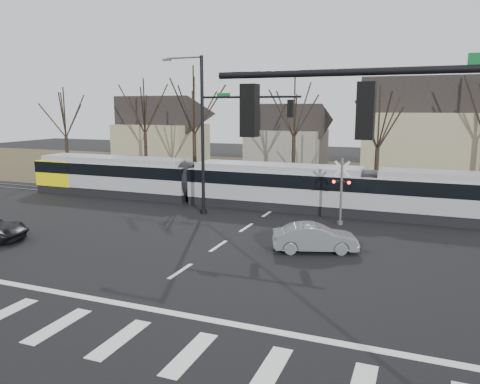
% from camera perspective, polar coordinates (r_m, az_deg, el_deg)
% --- Properties ---
extents(ground, '(140.00, 140.00, 0.00)m').
position_cam_1_polar(ground, '(19.02, -10.24, -11.38)').
color(ground, black).
extents(grass_verge, '(140.00, 28.00, 0.01)m').
position_cam_1_polar(grass_verge, '(48.39, 10.08, 1.84)').
color(grass_verge, '#38331E').
rests_on(grass_verge, ground).
extents(crosswalk, '(27.00, 2.60, 0.01)m').
position_cam_1_polar(crosswalk, '(16.06, -18.05, -15.94)').
color(crosswalk, silver).
rests_on(crosswalk, ground).
extents(stop_line, '(28.00, 0.35, 0.01)m').
position_cam_1_polar(stop_line, '(17.64, -13.39, -13.26)').
color(stop_line, silver).
rests_on(stop_line, ground).
extents(lane_dashes, '(0.18, 30.00, 0.01)m').
position_cam_1_polar(lane_dashes, '(33.10, 4.47, -1.90)').
color(lane_dashes, silver).
rests_on(lane_dashes, ground).
extents(rail_pair, '(90.00, 1.52, 0.06)m').
position_cam_1_polar(rail_pair, '(32.91, 4.36, -1.93)').
color(rail_pair, '#59595E').
rests_on(rail_pair, ground).
extents(tram, '(40.42, 3.00, 3.06)m').
position_cam_1_polar(tram, '(32.84, 4.26, 0.96)').
color(tram, gray).
rests_on(tram, ground).
extents(sedan, '(4.07, 5.04, 1.36)m').
position_cam_1_polar(sedan, '(23.27, 9.12, -5.54)').
color(sedan, slate).
rests_on(sedan, ground).
extents(signal_pole_near_right, '(6.72, 0.44, 8.00)m').
position_cam_1_polar(signal_pole_near_right, '(9.14, 25.14, -2.05)').
color(signal_pole_near_right, black).
rests_on(signal_pole_near_right, ground).
extents(signal_pole_far, '(9.28, 0.44, 10.20)m').
position_cam_1_polar(signal_pole_far, '(29.93, -1.84, 7.84)').
color(signal_pole_far, black).
rests_on(signal_pole_far, ground).
extents(rail_crossing_signal, '(1.08, 0.36, 4.00)m').
position_cam_1_polar(rail_crossing_signal, '(28.55, 12.22, -0.22)').
color(rail_crossing_signal, '#59595B').
rests_on(rail_crossing_signal, ground).
extents(tree_row, '(59.20, 7.20, 10.00)m').
position_cam_1_polar(tree_row, '(41.67, 11.33, 7.36)').
color(tree_row, black).
rests_on(tree_row, ground).
extents(house_a, '(9.72, 8.64, 8.60)m').
position_cam_1_polar(house_a, '(57.19, -9.54, 7.62)').
color(house_a, gray).
rests_on(house_a, ground).
extents(house_b, '(8.64, 7.56, 7.65)m').
position_cam_1_polar(house_b, '(53.05, 5.77, 6.97)').
color(house_b, slate).
rests_on(house_b, ground).
extents(house_c, '(10.80, 8.64, 10.10)m').
position_cam_1_polar(house_c, '(47.98, 21.20, 7.51)').
color(house_c, gray).
rests_on(house_c, ground).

